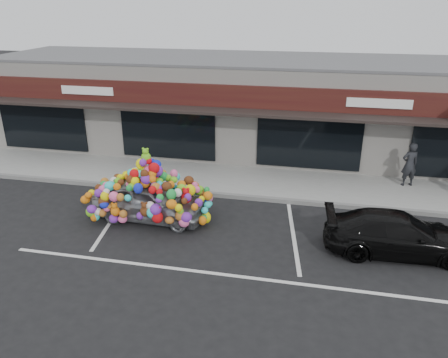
# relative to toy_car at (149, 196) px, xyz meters

# --- Properties ---
(ground) EXTENTS (90.00, 90.00, 0.00)m
(ground) POSITION_rel_toy_car_xyz_m (1.95, -0.36, -0.80)
(ground) COLOR black
(ground) RESTS_ON ground
(shop_building) EXTENTS (24.00, 7.20, 4.31)m
(shop_building) POSITION_rel_toy_car_xyz_m (1.95, 8.08, 1.36)
(shop_building) COLOR white
(shop_building) RESTS_ON ground
(sidewalk) EXTENTS (26.00, 3.00, 0.15)m
(sidewalk) POSITION_rel_toy_car_xyz_m (1.95, 3.64, -0.73)
(sidewalk) COLOR gray
(sidewalk) RESTS_ON ground
(kerb) EXTENTS (26.00, 0.18, 0.16)m
(kerb) POSITION_rel_toy_car_xyz_m (1.95, 2.14, -0.73)
(kerb) COLOR slate
(kerb) RESTS_ON ground
(parking_stripe_left) EXTENTS (0.73, 4.37, 0.01)m
(parking_stripe_left) POSITION_rel_toy_car_xyz_m (-1.25, -0.16, -0.80)
(parking_stripe_left) COLOR silver
(parking_stripe_left) RESTS_ON ground
(parking_stripe_mid) EXTENTS (0.73, 4.37, 0.01)m
(parking_stripe_mid) POSITION_rel_toy_car_xyz_m (4.75, -0.16, -0.80)
(parking_stripe_mid) COLOR silver
(parking_stripe_mid) RESTS_ON ground
(lane_line) EXTENTS (14.00, 0.12, 0.01)m
(lane_line) POSITION_rel_toy_car_xyz_m (3.95, -2.66, -0.80)
(lane_line) COLOR silver
(lane_line) RESTS_ON ground
(toy_car) EXTENTS (2.78, 4.14, 2.36)m
(toy_car) POSITION_rel_toy_car_xyz_m (0.00, 0.00, 0.00)
(toy_car) COLOR gray
(toy_car) RESTS_ON ground
(black_sedan) EXTENTS (1.92, 4.22, 1.20)m
(black_sedan) POSITION_rel_toy_car_xyz_m (7.69, -0.53, -0.20)
(black_sedan) COLOR black
(black_sedan) RESTS_ON ground
(pedestrian_a) EXTENTS (0.72, 0.58, 1.70)m
(pedestrian_a) POSITION_rel_toy_car_xyz_m (8.76, 4.37, 0.20)
(pedestrian_a) COLOR black
(pedestrian_a) RESTS_ON sidewalk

